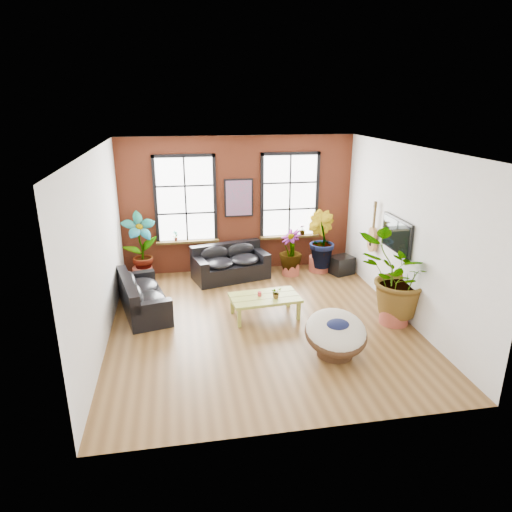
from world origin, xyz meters
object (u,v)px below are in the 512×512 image
Objects in this scene: sofa_left at (141,297)px; papasan_chair at (336,333)px; sofa_back at (230,263)px; coffee_table at (265,299)px.

sofa_left is 1.79× the size of papasan_chair.
sofa_back is 4.29m from papasan_chair.
sofa_left is at bearing 160.00° from coffee_table.
papasan_chair reaches higher than sofa_left.
sofa_back reaches higher than coffee_table.
coffee_table is at bearing 121.04° from papasan_chair.
coffee_table is at bearing -118.20° from sofa_left.
papasan_chair is at bearing -137.74° from sofa_left.
sofa_back is 2.68m from sofa_left.
papasan_chair is at bearing -85.24° from sofa_back.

